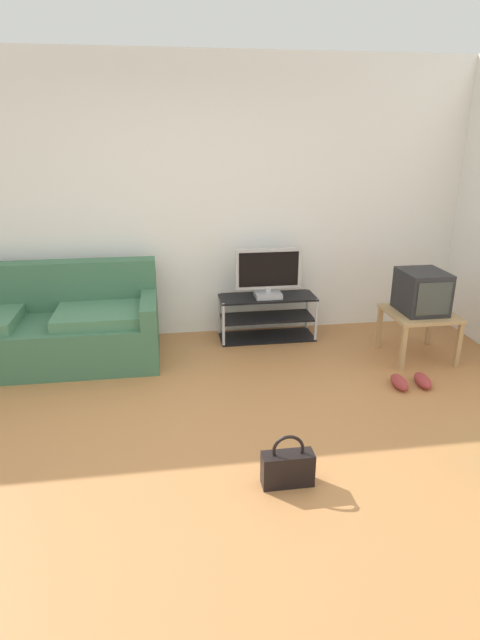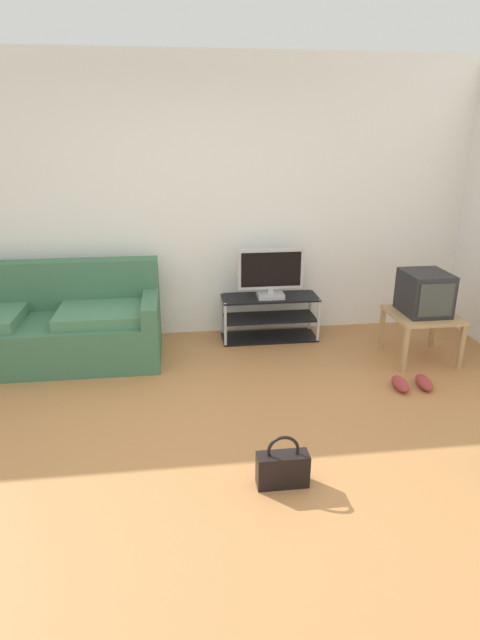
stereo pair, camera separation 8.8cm
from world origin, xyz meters
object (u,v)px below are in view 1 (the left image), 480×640
at_px(couch, 41,328).
at_px(side_table, 419,318).
at_px(handbag, 288,467).
at_px(crt_tv, 422,292).
at_px(tv_stand, 267,317).
at_px(flat_tv, 268,274).
at_px(sneakers_pair, 411,381).

distance_m(couch, side_table, 3.47).
bearing_deg(couch, handbag, -48.92).
distance_m(crt_tv, handbag, 2.38).
bearing_deg(handbag, side_table, 45.16).
distance_m(tv_stand, handbag, 2.34).
relative_size(tv_stand, flat_tv, 1.48).
relative_size(couch, crt_tv, 4.73).
bearing_deg(flat_tv, handbag, -98.44).
xyz_separation_m(tv_stand, handbag, (-0.34, -2.32, -0.11)).
relative_size(couch, flat_tv, 3.23).
bearing_deg(handbag, tv_stand, 81.64).
bearing_deg(tv_stand, couch, -173.47).
distance_m(tv_stand, side_table, 1.47).
height_order(couch, handbag, couch).
height_order(tv_stand, crt_tv, crt_tv).
relative_size(side_table, handbag, 1.73).
relative_size(tv_stand, crt_tv, 2.17).
relative_size(crt_tv, sneakers_pair, 1.30).
xyz_separation_m(crt_tv, sneakers_pair, (-0.32, -0.58, -0.59)).
relative_size(crt_tv, handbag, 1.31).
bearing_deg(sneakers_pair, flat_tv, 128.76).
height_order(tv_stand, sneakers_pair, tv_stand).
distance_m(side_table, crt_tv, 0.25).
bearing_deg(sneakers_pair, handbag, -140.73).
distance_m(flat_tv, sneakers_pair, 1.69).
relative_size(couch, side_table, 3.60).
xyz_separation_m(couch, flat_tv, (2.15, 0.22, 0.37)).
bearing_deg(couch, tv_stand, 6.53).
bearing_deg(side_table, tv_stand, 152.47).
bearing_deg(handbag, flat_tv, 81.56).
height_order(side_table, crt_tv, crt_tv).
bearing_deg(crt_tv, flat_tv, 153.82).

